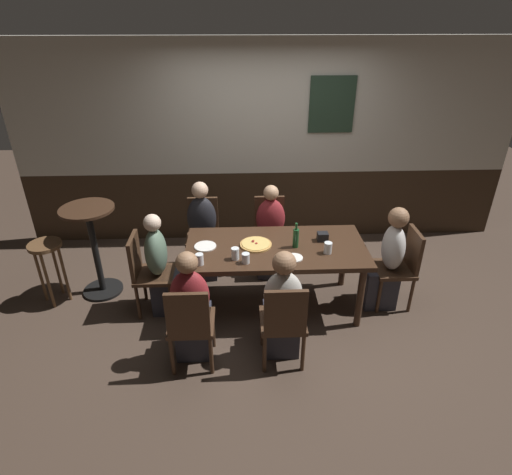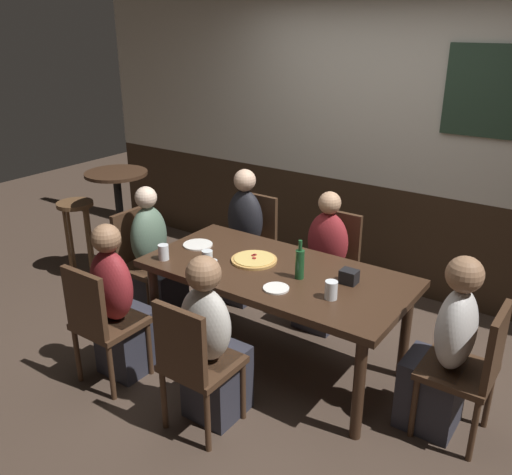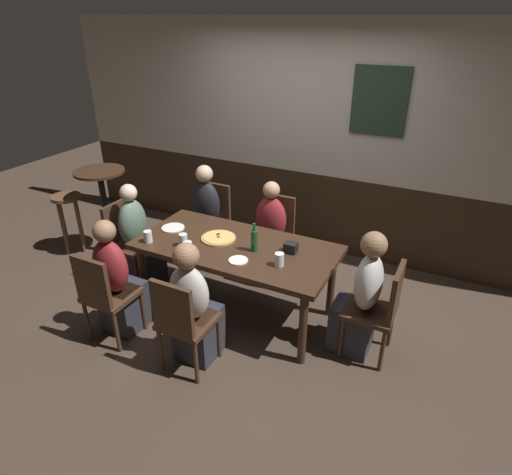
# 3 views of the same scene
# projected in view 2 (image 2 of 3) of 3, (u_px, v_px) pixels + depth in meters

# --- Properties ---
(ground_plane) EXTENTS (12.00, 12.00, 0.00)m
(ground_plane) POSITION_uv_depth(u_px,v_px,m) (275.00, 361.00, 3.98)
(ground_plane) COLOR #423328
(wall_back) EXTENTS (6.40, 0.13, 2.60)m
(wall_back) POSITION_uv_depth(u_px,v_px,m) (381.00, 145.00, 4.75)
(wall_back) COLOR #332316
(wall_back) RESTS_ON ground_plane
(dining_table) EXTENTS (1.83, 0.90, 0.74)m
(dining_table) POSITION_uv_depth(u_px,v_px,m) (276.00, 280.00, 3.74)
(dining_table) COLOR #382316
(dining_table) RESTS_ON ground_plane
(chair_left_near) EXTENTS (0.40, 0.40, 0.88)m
(chair_left_near) POSITION_uv_depth(u_px,v_px,m) (101.00, 319.00, 3.57)
(chair_left_near) COLOR #422B1C
(chair_left_near) RESTS_ON ground_plane
(chair_left_far) EXTENTS (0.40, 0.40, 0.88)m
(chair_left_far) POSITION_uv_depth(u_px,v_px,m) (253.00, 239.00, 4.89)
(chair_left_far) COLOR #422B1C
(chair_left_far) RESTS_ON ground_plane
(chair_head_west) EXTENTS (0.40, 0.40, 0.88)m
(chair_head_west) POSITION_uv_depth(u_px,v_px,m) (141.00, 257.00, 4.51)
(chair_head_west) COLOR #422B1C
(chair_head_west) RESTS_ON ground_plane
(chair_mid_far) EXTENTS (0.40, 0.40, 0.88)m
(chair_mid_far) POSITION_uv_depth(u_px,v_px,m) (333.00, 260.00, 4.46)
(chair_mid_far) COLOR #422B1C
(chair_mid_far) RESTS_ON ground_plane
(chair_mid_near) EXTENTS (0.40, 0.40, 0.88)m
(chair_mid_near) POSITION_uv_depth(u_px,v_px,m) (194.00, 360.00, 3.14)
(chair_mid_near) COLOR #422B1C
(chair_mid_near) RESTS_ON ground_plane
(chair_head_east) EXTENTS (0.40, 0.40, 0.88)m
(chair_head_east) POSITION_uv_depth(u_px,v_px,m) (472.00, 366.00, 3.09)
(chair_head_east) COLOR #422B1C
(chair_head_east) RESTS_ON ground_plane
(person_left_near) EXTENTS (0.34, 0.37, 1.13)m
(person_left_near) POSITION_uv_depth(u_px,v_px,m) (120.00, 312.00, 3.71)
(person_left_near) COLOR #2D2D38
(person_left_near) RESTS_ON ground_plane
(person_left_far) EXTENTS (0.34, 0.37, 1.16)m
(person_left_far) POSITION_uv_depth(u_px,v_px,m) (242.00, 245.00, 4.77)
(person_left_far) COLOR #2D2D38
(person_left_far) RESTS_ON ground_plane
(person_head_west) EXTENTS (0.37, 0.34, 1.12)m
(person_head_west) POSITION_uv_depth(u_px,v_px,m) (155.00, 265.00, 4.43)
(person_head_west) COLOR #2D2D38
(person_head_west) RESTS_ON ground_plane
(person_mid_far) EXTENTS (0.34, 0.37, 1.11)m
(person_mid_far) POSITION_uv_depth(u_px,v_px,m) (323.00, 271.00, 4.34)
(person_mid_far) COLOR #2D2D38
(person_mid_far) RESTS_ON ground_plane
(person_mid_near) EXTENTS (0.34, 0.37, 1.11)m
(person_mid_near) POSITION_uv_depth(u_px,v_px,m) (212.00, 351.00, 3.28)
(person_mid_near) COLOR #2D2D38
(person_mid_near) RESTS_ON ground_plane
(person_head_east) EXTENTS (0.37, 0.34, 1.14)m
(person_head_east) POSITION_uv_depth(u_px,v_px,m) (443.00, 358.00, 3.18)
(person_head_east) COLOR #2D2D38
(person_head_east) RESTS_ON ground_plane
(pizza) EXTENTS (0.32, 0.32, 0.03)m
(pizza) POSITION_uv_depth(u_px,v_px,m) (254.00, 260.00, 3.84)
(pizza) COLOR tan
(pizza) RESTS_ON dining_table
(tumbler_water) EXTENTS (0.08, 0.08, 0.10)m
(tumbler_water) POSITION_uv_depth(u_px,v_px,m) (212.00, 268.00, 3.63)
(tumbler_water) COLOR silver
(tumbler_water) RESTS_ON dining_table
(highball_clear) EXTENTS (0.08, 0.08, 0.12)m
(highball_clear) POSITION_uv_depth(u_px,v_px,m) (331.00, 291.00, 3.31)
(highball_clear) COLOR silver
(highball_clear) RESTS_ON dining_table
(beer_glass_tall) EXTENTS (0.08, 0.08, 0.11)m
(beer_glass_tall) POSITION_uv_depth(u_px,v_px,m) (164.00, 253.00, 3.85)
(beer_glass_tall) COLOR silver
(beer_glass_tall) RESTS_ON dining_table
(beer_glass_half) EXTENTS (0.08, 0.08, 0.12)m
(beer_glass_half) POSITION_uv_depth(u_px,v_px,m) (207.00, 260.00, 3.74)
(beer_glass_half) COLOR silver
(beer_glass_half) RESTS_ON dining_table
(beer_bottle_green) EXTENTS (0.06, 0.06, 0.27)m
(beer_bottle_green) POSITION_uv_depth(u_px,v_px,m) (300.00, 263.00, 3.55)
(beer_bottle_green) COLOR #194723
(beer_bottle_green) RESTS_ON dining_table
(plate_white_large) EXTENTS (0.22, 0.22, 0.01)m
(plate_white_large) POSITION_uv_depth(u_px,v_px,m) (198.00, 245.00, 4.11)
(plate_white_large) COLOR white
(plate_white_large) RESTS_ON dining_table
(plate_white_small) EXTENTS (0.17, 0.17, 0.01)m
(plate_white_small) POSITION_uv_depth(u_px,v_px,m) (276.00, 288.00, 3.44)
(plate_white_small) COLOR white
(plate_white_small) RESTS_ON dining_table
(condiment_caddy) EXTENTS (0.11, 0.09, 0.09)m
(condiment_caddy) POSITION_uv_depth(u_px,v_px,m) (349.00, 277.00, 3.51)
(condiment_caddy) COLOR black
(condiment_caddy) RESTS_ON dining_table
(side_bar_table) EXTENTS (0.56, 0.56, 1.05)m
(side_bar_table) POSITION_uv_depth(u_px,v_px,m) (120.00, 217.00, 5.06)
(side_bar_table) COLOR black
(side_bar_table) RESTS_ON ground_plane
(bar_stool) EXTENTS (0.34, 0.34, 0.72)m
(bar_stool) POSITION_uv_depth(u_px,v_px,m) (77.00, 218.00, 5.20)
(bar_stool) COLOR brown
(bar_stool) RESTS_ON ground_plane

